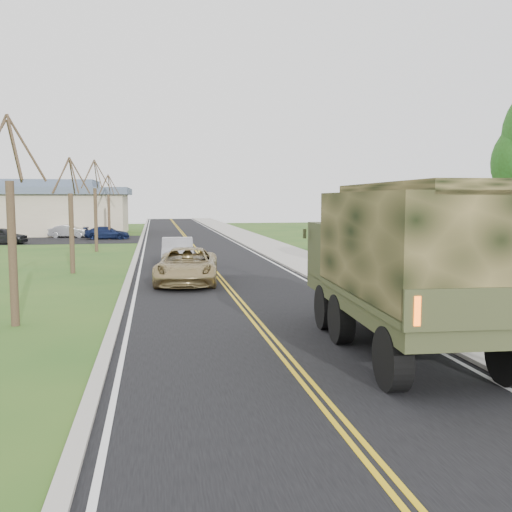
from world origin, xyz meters
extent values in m
plane|color=#28501A|center=(0.00, 0.00, 0.00)|extent=(160.00, 160.00, 0.00)
cube|color=black|center=(0.00, 40.00, 0.01)|extent=(8.00, 120.00, 0.01)
cube|color=#9E998E|center=(4.15, 40.00, 0.06)|extent=(0.30, 120.00, 0.12)
cube|color=#9E998E|center=(5.90, 40.00, 0.05)|extent=(3.20, 120.00, 0.10)
cube|color=#9E998E|center=(-4.15, 40.00, 0.05)|extent=(0.30, 120.00, 0.10)
cylinder|color=#38281C|center=(-7.00, 10.00, 2.10)|extent=(0.24, 0.24, 4.20)
cylinder|color=#38281C|center=(-6.52, 10.13, 5.13)|extent=(1.01, 0.33, 1.90)
cylinder|color=#38281C|center=(-6.97, 10.62, 5.05)|extent=(0.13, 1.29, 1.74)
cylinder|color=#38281C|center=(-6.73, 9.59, 5.13)|extent=(0.58, 0.90, 1.90)
cylinder|color=#38281C|center=(-7.00, 22.00, 1.98)|extent=(0.24, 0.24, 3.96)
cylinder|color=#38281C|center=(-6.55, 22.12, 4.83)|extent=(0.96, 0.32, 1.79)
cylinder|color=#38281C|center=(-6.97, 22.58, 4.76)|extent=(0.12, 1.22, 1.65)
cylinder|color=#38281C|center=(-7.43, 22.17, 4.83)|extent=(0.93, 0.41, 1.79)
cylinder|color=#38281C|center=(-7.37, 21.55, 4.76)|extent=(0.75, 0.99, 1.67)
cylinder|color=#38281C|center=(-6.75, 21.61, 4.83)|extent=(0.55, 0.85, 1.80)
cylinder|color=#38281C|center=(-7.00, 34.00, 2.22)|extent=(0.24, 0.24, 4.44)
cylinder|color=#38281C|center=(-6.50, 34.13, 5.42)|extent=(1.07, 0.35, 2.00)
cylinder|color=#38281C|center=(-6.97, 34.65, 5.34)|extent=(0.13, 1.36, 1.84)
cylinder|color=#38281C|center=(-7.49, 34.19, 5.42)|extent=(1.03, 0.46, 2.00)
cylinder|color=#38281C|center=(-7.41, 33.49, 5.34)|extent=(0.83, 1.10, 1.87)
cylinder|color=#38281C|center=(-6.72, 33.56, 5.42)|extent=(0.61, 0.95, 2.01)
cylinder|color=#38281C|center=(-7.00, 46.00, 2.04)|extent=(0.24, 0.24, 4.08)
cylinder|color=#38281C|center=(-6.54, 46.12, 4.98)|extent=(0.99, 0.33, 1.84)
cylinder|color=#38281C|center=(-6.97, 46.60, 4.91)|extent=(0.13, 1.25, 1.69)
cylinder|color=#38281C|center=(-7.45, 46.17, 4.98)|extent=(0.95, 0.42, 1.85)
cylinder|color=#38281C|center=(-7.38, 45.53, 4.91)|extent=(0.77, 1.02, 1.72)
cylinder|color=#38281C|center=(-6.74, 45.60, 4.98)|extent=(0.57, 0.88, 1.85)
cube|color=tan|center=(-16.00, 56.00, 2.10)|extent=(20.00, 12.00, 4.20)
cube|color=#475466|center=(-16.00, 56.00, 4.50)|extent=(21.00, 13.00, 0.70)
cube|color=#475466|center=(-16.00, 56.00, 5.20)|extent=(14.00, 8.00, 0.90)
cube|color=black|center=(-10.00, 46.00, 0.01)|extent=(18.00, 10.00, 0.02)
cylinder|color=black|center=(1.50, 2.73, 0.63)|extent=(0.47, 1.28, 1.26)
cylinder|color=black|center=(3.91, 2.60, 0.63)|extent=(0.47, 1.28, 1.26)
cylinder|color=black|center=(1.70, 6.40, 0.63)|extent=(0.47, 1.28, 1.26)
cylinder|color=black|center=(4.11, 6.27, 0.63)|extent=(0.47, 1.28, 1.26)
cylinder|color=black|center=(1.79, 8.00, 0.63)|extent=(0.47, 1.28, 1.26)
cylinder|color=black|center=(4.20, 7.87, 0.63)|extent=(0.47, 1.28, 1.26)
cube|color=#373C21|center=(2.87, 5.64, 1.20)|extent=(3.19, 8.17, 0.40)
cube|color=#373C21|center=(3.03, 8.57, 2.18)|extent=(2.87, 2.33, 1.61)
cube|color=black|center=(3.09, 9.60, 2.41)|extent=(2.52, 0.23, 0.80)
cube|color=#373C21|center=(2.81, 4.67, 1.49)|extent=(3.20, 6.23, 0.17)
cube|color=black|center=(2.81, 4.67, 2.70)|extent=(3.20, 6.23, 2.29)
cube|color=black|center=(2.81, 4.67, 3.90)|extent=(2.17, 6.17, 0.29)
cube|color=#373C21|center=(2.65, 1.64, 1.78)|extent=(2.87, 0.30, 0.75)
cube|color=#FF590C|center=(1.44, 1.63, 1.78)|extent=(0.12, 0.05, 0.52)
imported|color=#998556|center=(-1.58, 17.55, 0.78)|extent=(3.18, 5.84, 1.55)
imported|color=#A2A2A6|center=(-1.74, 23.96, 0.79)|extent=(1.82, 4.83, 1.57)
imported|color=black|center=(-15.30, 42.11, 0.70)|extent=(4.31, 2.35, 1.39)
imported|color=#A4A4A9|center=(-11.00, 49.29, 0.61)|extent=(3.82, 1.69, 1.22)
imported|color=#0F193A|center=(-7.25, 46.51, 0.59)|extent=(4.13, 1.87, 1.17)
camera|label=1|loc=(-2.96, -7.32, 3.68)|focal=40.00mm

